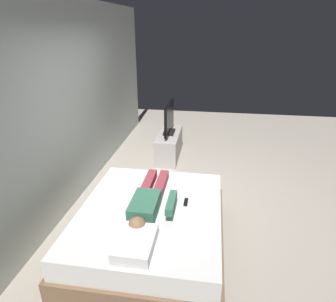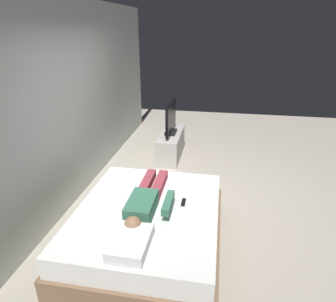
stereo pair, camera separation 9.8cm
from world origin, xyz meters
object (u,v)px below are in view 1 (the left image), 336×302
object	(u,v)px
bed	(151,229)
remote	(186,202)
tv	(169,119)
person	(149,201)
pillow	(135,244)
tv_stand	(169,145)

from	to	relation	value
bed	remote	xyz separation A→B (m)	(0.18, -0.38, 0.29)
tv	bed	bearing A→B (deg)	-176.07
person	tv	bearing A→B (deg)	3.47
bed	pillow	size ratio (longest dim) A/B	4.02
bed	tv	xyz separation A→B (m)	(2.59, 0.18, 0.52)
bed	person	bearing A→B (deg)	38.10
bed	tv	bearing A→B (deg)	3.93
person	remote	size ratio (longest dim) A/B	8.40
pillow	tv_stand	bearing A→B (deg)	3.15
tv_stand	tv	xyz separation A→B (m)	(0.00, 0.00, 0.53)
pillow	person	bearing A→B (deg)	1.92
person	tv	size ratio (longest dim) A/B	1.43
person	tv_stand	world-z (taller)	person
person	tv	world-z (taller)	tv
person	remote	world-z (taller)	person
pillow	person	world-z (taller)	person
tv	pillow	bearing A→B (deg)	-176.85
pillow	tv_stand	distance (m)	3.26
tv_stand	tv	distance (m)	0.53
bed	tv_stand	xyz separation A→B (m)	(2.59, 0.18, -0.01)
remote	tv	world-z (taller)	tv
bed	tv_stand	world-z (taller)	bed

